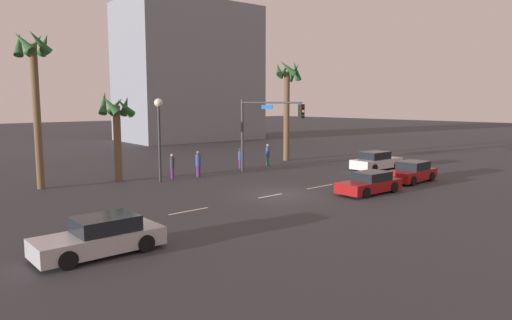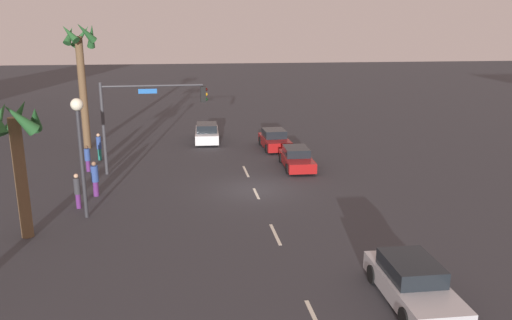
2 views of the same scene
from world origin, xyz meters
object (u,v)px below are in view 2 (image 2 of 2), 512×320
Objects in this scene: car_0 at (275,140)px; palm_tree_0 at (82,63)px; car_2 at (413,283)px; streetlamp at (80,134)px; car_3 at (297,158)px; pedestrian_3 at (99,146)px; palm_tree_1 at (16,139)px; traffic_signal at (142,110)px; pedestrian_2 at (95,178)px; pedestrian_1 at (87,158)px; car_1 at (207,133)px; pedestrian_0 at (77,190)px.

car_0 is 15.00m from palm_tree_0.
streetlamp reaches higher than car_2.
palm_tree_0 reaches higher than car_3.
palm_tree_1 reaches higher than pedestrian_3.
traffic_signal is 3.46× the size of pedestrian_3.
palm_tree_0 reaches higher than pedestrian_2.
palm_tree_1 is at bearing 155.52° from traffic_signal.
traffic_signal reaches higher than pedestrian_3.
car_2 is 21.89m from pedestrian_1.
car_1 is 2.50× the size of pedestrian_2.
palm_tree_1 is (-17.88, 8.55, 3.58)m from car_1.
pedestrian_1 is at bearing 36.82° from car_2.
pedestrian_0 is at bearing 155.09° from traffic_signal.
palm_tree_0 is at bearing 20.00° from pedestrian_3.
pedestrian_0 is 1.07× the size of pedestrian_1.
palm_tree_1 is at bearing 158.74° from pedestrian_2.
car_1 reaches higher than car_0.
streetlamp is 3.40× the size of pedestrian_1.
pedestrian_2 is (-9.56, 11.40, 0.36)m from car_0.
palm_tree_0 is (7.35, 4.65, 2.36)m from traffic_signal.
pedestrian_2 is (-4.28, 2.29, -2.90)m from traffic_signal.
car_3 is 10.09m from traffic_signal.
pedestrian_3 reaches higher than pedestrian_1.
streetlamp is (-12.72, 11.34, 3.34)m from car_0.
traffic_signal is (-8.42, 4.24, 3.22)m from car_1.
palm_tree_0 reaches higher than traffic_signal.
palm_tree_1 reaches higher than car_3.
pedestrian_0 is (-11.39, 11.95, 0.31)m from car_0.
pedestrian_0 reaches higher than pedestrian_1.
car_1 is at bearing -22.21° from streetlamp.
pedestrian_1 reaches higher than car_0.
palm_tree_0 is (7.57, 14.18, 5.66)m from car_3.
palm_tree_0 is at bearing 96.85° from car_1.
pedestrian_3 is (-4.85, 7.51, 0.32)m from car_1.
car_1 is (3.14, 4.87, 0.03)m from car_0.
pedestrian_3 is at bearing 2.54° from pedestrian_0.
car_2 is at bearing -179.88° from car_3.
car_3 is at bearing -94.28° from pedestrian_1.
car_2 is at bearing -178.81° from car_0.
pedestrian_0 is (10.65, 12.41, 0.33)m from car_2.
traffic_signal is 9.01m from palm_tree_0.
car_2 is (-25.18, -5.32, -0.05)m from car_1.
car_0 is 0.67× the size of palm_tree_1.
traffic_signal reaches higher than car_0.
pedestrian_2 is at bearing 129.96° from car_0.
pedestrian_3 is (3.57, 3.27, -2.91)m from traffic_signal.
streetlamp is 0.91× the size of palm_tree_1.
pedestrian_1 is 2.83m from pedestrian_3.
traffic_signal is 7.77m from streetlamp.
car_1 is 2.66× the size of pedestrian_0.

